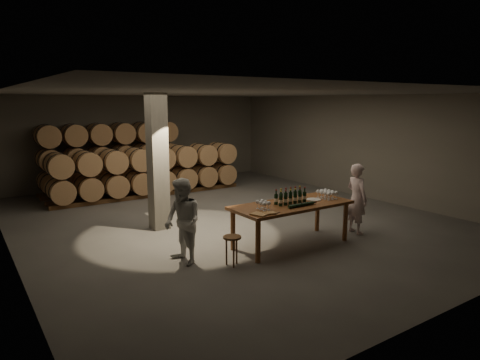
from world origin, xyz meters
TOP-DOWN VIEW (x-y plane):
  - room at (-1.80, 0.20)m, footprint 12.00×12.00m
  - tasting_table at (0.00, -2.50)m, footprint 2.60×1.10m
  - barrel_stack_back at (-1.35, 5.20)m, footprint 4.70×0.95m
  - barrel_stack_front at (-0.57, 3.80)m, footprint 6.26×0.95m
  - bottle_cluster at (0.00, -2.46)m, footprint 0.73×0.23m
  - lying_bottles at (-0.00, -2.81)m, footprint 0.74×0.07m
  - glass_cluster_left at (-0.78, -2.56)m, footprint 0.20×0.31m
  - glass_cluster_right at (0.98, -2.55)m, footprint 0.31×0.42m
  - plate at (0.62, -2.51)m, footprint 0.31×0.31m
  - notebook_near at (-0.89, -2.90)m, footprint 0.26×0.23m
  - notebook_corner at (-1.10, -2.85)m, footprint 0.32×0.36m
  - pen at (-0.72, -2.95)m, footprint 0.14×0.05m
  - stool at (-1.65, -2.77)m, footprint 0.34×0.34m
  - person_man at (1.80, -2.69)m, footprint 0.46×0.63m
  - person_woman at (-2.35, -2.17)m, footprint 0.67×0.83m

SIDE VIEW (x-z plane):
  - stool at x=-1.65m, z-range 0.18..0.74m
  - tasting_table at x=0.00m, z-range 0.35..1.25m
  - person_woman at x=-2.35m, z-range 0.00..1.61m
  - person_man at x=1.80m, z-range 0.00..1.62m
  - barrel_stack_front at x=-0.57m, z-range 0.04..1.61m
  - pen at x=-0.72m, z-range 0.90..0.91m
  - plate at x=0.62m, z-range 0.90..0.92m
  - notebook_corner at x=-1.10m, z-range 0.90..0.92m
  - notebook_near at x=-0.89m, z-range 0.90..0.93m
  - lying_bottles at x=0.00m, z-range 0.90..0.97m
  - bottle_cluster at x=0.00m, z-range 0.85..1.18m
  - glass_cluster_right at x=0.98m, z-range 0.94..1.12m
  - glass_cluster_left at x=-0.78m, z-range 0.94..1.12m
  - barrel_stack_back at x=-1.35m, z-range 0.04..2.35m
  - room at x=-1.80m, z-range -4.40..7.60m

